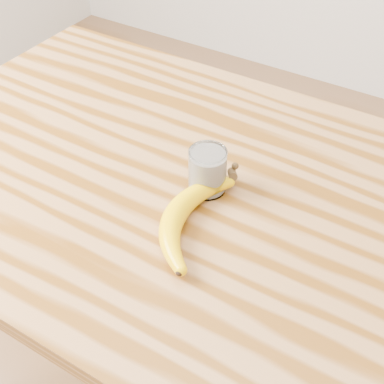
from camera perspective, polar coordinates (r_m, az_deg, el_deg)
The scene contains 3 objects.
table at distance 1.10m, azimuth -1.69°, elevation -3.49°, with size 1.20×0.80×0.90m.
smoothie_glass at distance 0.96m, azimuth 1.66°, elevation 2.27°, with size 0.07×0.07×0.09m.
banana at distance 0.91m, azimuth -1.75°, elevation -2.26°, with size 0.12×0.33×0.04m, color #EDB600, non-canonical shape.
Camera 1 is at (0.43, -0.64, 1.56)m, focal length 50.00 mm.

